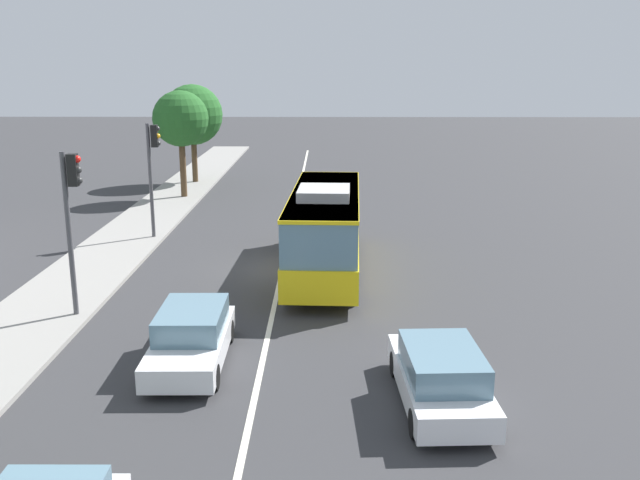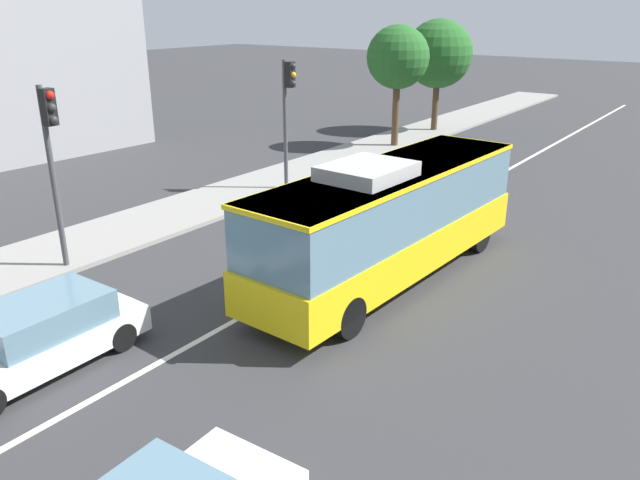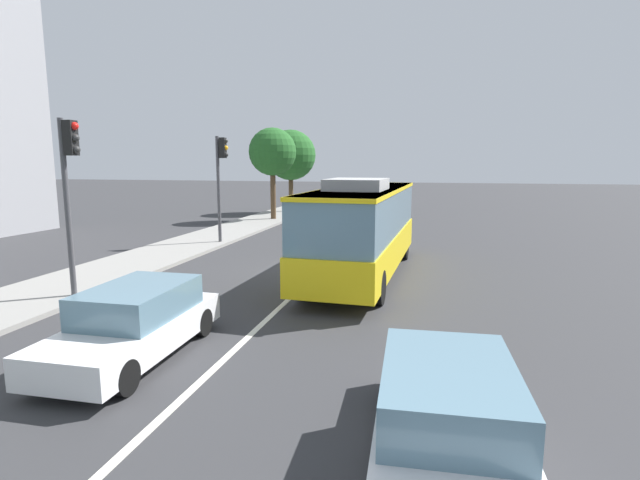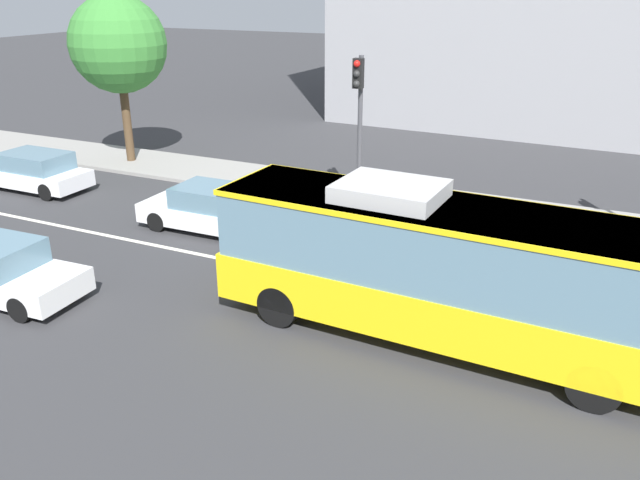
% 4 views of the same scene
% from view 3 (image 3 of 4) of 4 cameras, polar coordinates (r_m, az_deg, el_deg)
% --- Properties ---
extents(ground_plane, '(160.00, 160.00, 0.00)m').
position_cam_3_polar(ground_plane, '(18.18, -0.04, -3.59)').
color(ground_plane, '#333335').
extents(sidewalk_kerb, '(80.00, 3.36, 0.14)m').
position_cam_3_polar(sidewalk_kerb, '(21.04, -19.79, -2.19)').
color(sidewalk_kerb, gray).
rests_on(sidewalk_kerb, ground_plane).
extents(lane_centre_line, '(76.00, 0.16, 0.01)m').
position_cam_3_polar(lane_centre_line, '(18.18, -0.04, -3.57)').
color(lane_centre_line, silver).
rests_on(lane_centre_line, ground_plane).
extents(transit_bus, '(10.10, 2.92, 3.46)m').
position_cam_3_polar(transit_bus, '(17.11, 5.04, 1.73)').
color(transit_bus, yellow).
rests_on(transit_bus, ground_plane).
extents(sedan_white, '(4.53, 1.87, 1.46)m').
position_cam_3_polar(sedan_white, '(10.89, -20.77, -9.00)').
color(sedan_white, white).
rests_on(sedan_white, ground_plane).
extents(sedan_white_behind, '(4.58, 2.00, 1.46)m').
position_cam_3_polar(sedan_white_behind, '(7.02, 14.54, -18.98)').
color(sedan_white_behind, white).
rests_on(sedan_white_behind, ground_plane).
extents(traffic_light_near_corner, '(0.33, 0.62, 5.20)m').
position_cam_3_polar(traffic_light_near_corner, '(15.51, -27.19, 6.51)').
color(traffic_light_near_corner, '#47474C').
rests_on(traffic_light_near_corner, ground_plane).
extents(traffic_light_mid_block, '(0.34, 0.62, 5.20)m').
position_cam_3_polar(traffic_light_mid_block, '(24.04, -11.48, 7.90)').
color(traffic_light_mid_block, '#47474C').
rests_on(traffic_light_mid_block, ground_plane).
extents(street_tree_kerbside_left, '(3.20, 3.20, 6.27)m').
position_cam_3_polar(street_tree_kerbside_left, '(33.47, -5.57, 10.15)').
color(street_tree_kerbside_left, '#4C3823').
rests_on(street_tree_kerbside_left, ground_plane).
extents(street_tree_kerbside_right, '(3.89, 3.89, 6.46)m').
position_cam_3_polar(street_tree_kerbside_right, '(38.60, -3.45, 9.84)').
color(street_tree_kerbside_right, '#4C3823').
rests_on(street_tree_kerbside_right, ground_plane).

